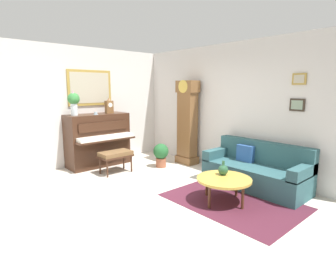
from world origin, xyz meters
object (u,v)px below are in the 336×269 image
at_px(piano_bench, 116,155).
at_px(flower_vase, 74,101).
at_px(piano, 98,140).
at_px(potted_plant, 161,154).
at_px(mantel_clock, 109,106).
at_px(coffee_table, 224,180).
at_px(couch, 256,171).
at_px(grandfather_clock, 187,125).
at_px(teacup, 96,114).
at_px(green_jug, 223,170).

xyz_separation_m(piano_bench, flower_vase, (-0.80, -0.53, 1.15)).
distance_m(piano, potted_plant, 1.54).
bearing_deg(mantel_clock, coffee_table, 3.06).
bearing_deg(couch, potted_plant, -166.90).
bearing_deg(grandfather_clock, teacup, -122.58).
bearing_deg(piano_bench, couch, 31.75).
relative_size(piano_bench, green_jug, 2.92).
bearing_deg(mantel_clock, piano_bench, -22.60).
bearing_deg(mantel_clock, piano, -90.48).
height_order(couch, potted_plant, couch).
bearing_deg(grandfather_clock, flower_vase, -119.40).
distance_m(couch, flower_vase, 4.09).
xyz_separation_m(piano, piano_bench, (0.81, -0.01, -0.22)).
relative_size(coffee_table, teacup, 7.59).
distance_m(flower_vase, green_jug, 3.58).
relative_size(coffee_table, green_jug, 3.67).
distance_m(couch, coffee_table, 1.03).
relative_size(teacup, green_jug, 0.48).
xyz_separation_m(green_jug, potted_plant, (-2.10, 0.40, -0.17)).
bearing_deg(teacup, piano_bench, 6.84).
bearing_deg(teacup, green_jug, 13.00).
bearing_deg(grandfather_clock, piano, -126.59).
height_order(piano, mantel_clock, mantel_clock).
bearing_deg(potted_plant, couch, 13.10).
distance_m(piano_bench, grandfather_clock, 1.88).
xyz_separation_m(piano_bench, grandfather_clock, (0.47, 1.73, 0.56)).
xyz_separation_m(grandfather_clock, flower_vase, (-1.28, -2.27, 0.59)).
bearing_deg(piano_bench, coffee_table, 11.48).
bearing_deg(potted_plant, piano_bench, -106.66).
bearing_deg(couch, mantel_clock, -159.90).
xyz_separation_m(coffee_table, teacup, (-3.21, -0.60, 0.89)).
bearing_deg(flower_vase, mantel_clock, 89.97).
bearing_deg(mantel_clock, couch, 20.10).
relative_size(coffee_table, mantel_clock, 2.32).
height_order(piano, grandfather_clock, grandfather_clock).
height_order(flower_vase, green_jug, flower_vase).
height_order(piano_bench, mantel_clock, mantel_clock).
bearing_deg(grandfather_clock, piano_bench, -105.27).
distance_m(grandfather_clock, potted_plant, 0.97).
height_order(flower_vase, potted_plant, flower_vase).
height_order(teacup, potted_plant, teacup).
xyz_separation_m(couch, coffee_table, (0.04, -1.03, 0.07)).
relative_size(grandfather_clock, coffee_table, 2.31).
bearing_deg(coffee_table, piano_bench, -168.52).
bearing_deg(potted_plant, grandfather_clock, 76.82).
relative_size(mantel_clock, green_jug, 1.58).
bearing_deg(couch, piano_bench, -148.25).
relative_size(piano, couch, 0.76).
relative_size(piano_bench, teacup, 6.03).
xyz_separation_m(piano, flower_vase, (0.00, -0.54, 0.93)).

